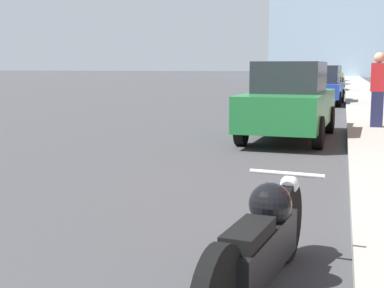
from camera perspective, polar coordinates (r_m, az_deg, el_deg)
sidewalk at (r=39.22m, az=17.69°, el=5.57°), size 2.28×240.00×0.15m
motorcycle at (r=3.90m, az=7.43°, el=-10.43°), size 0.62×2.35×0.80m
parked_car_green at (r=12.41m, az=10.41°, el=4.55°), size 1.97×4.60×1.76m
parked_car_blue at (r=24.24m, az=13.53°, el=6.09°), size 2.07×4.24×1.68m
parked_car_black at (r=35.79m, az=13.96°, el=6.69°), size 2.14×4.58×1.59m
parked_car_yellow at (r=48.08m, az=14.68°, el=7.08°), size 2.01×4.48×1.76m
parked_car_silver at (r=59.48m, az=14.93°, el=7.21°), size 1.85×4.51×1.70m
pedestrian at (r=14.07m, az=19.22°, el=5.63°), size 0.36×0.26×1.84m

